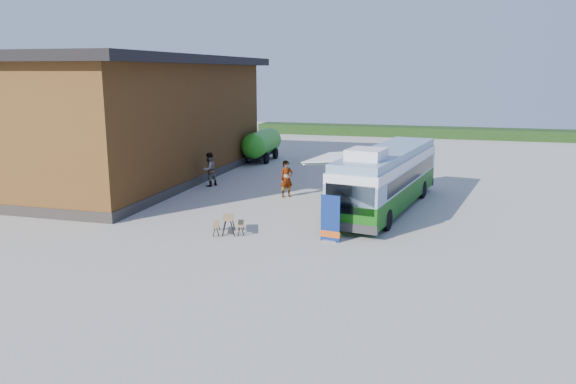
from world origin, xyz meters
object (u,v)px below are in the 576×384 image
(person_b, at_px, (209,169))
(slurry_tanker, at_px, (262,143))
(person_a, at_px, (286,179))
(banner, at_px, (330,223))
(picnic_table, at_px, (229,221))
(bus, at_px, (387,177))

(person_b, xyz_separation_m, slurry_tanker, (0.00, 9.81, 0.32))
(person_a, bearing_deg, banner, -100.41)
(person_b, height_order, slurry_tanker, slurry_tanker)
(picnic_table, distance_m, person_b, 10.03)
(bus, xyz_separation_m, slurry_tanker, (-10.56, 12.73, -0.32))
(person_a, relative_size, person_b, 1.00)
(slurry_tanker, bearing_deg, picnic_table, -76.85)
(bus, xyz_separation_m, person_a, (-5.42, 1.33, -0.64))
(person_b, bearing_deg, slurry_tanker, -156.05)
(banner, distance_m, picnic_table, 4.29)
(bus, bearing_deg, banner, -95.09)
(banner, xyz_separation_m, slurry_tanker, (-8.98, 18.66, 0.54))
(picnic_table, relative_size, person_b, 0.78)
(person_b, bearing_deg, bus, 98.51)
(banner, xyz_separation_m, picnic_table, (-4.28, 0.00, -0.24))
(picnic_table, xyz_separation_m, person_b, (-4.70, 8.85, 0.46))
(banner, bearing_deg, bus, 84.91)
(banner, height_order, slurry_tanker, slurry_tanker)
(picnic_table, height_order, slurry_tanker, slurry_tanker)
(banner, relative_size, person_a, 0.96)
(person_a, bearing_deg, person_b, 124.58)
(banner, relative_size, picnic_table, 1.22)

